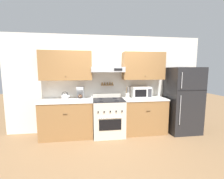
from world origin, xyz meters
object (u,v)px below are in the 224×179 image
stove_range (109,117)px  coffee_maker (80,93)px  tea_kettle (65,97)px  utensil_crock (127,95)px  microwave (141,92)px  refrigerator (182,100)px

stove_range → coffee_maker: coffee_maker is taller
tea_kettle → coffee_maker: coffee_maker is taller
stove_range → tea_kettle: (-1.07, 0.11, 0.54)m
tea_kettle → utensil_crock: utensil_crock is taller
tea_kettle → microwave: 1.95m
tea_kettle → microwave: size_ratio=0.42×
refrigerator → utensil_crock: refrigerator is taller
refrigerator → microwave: 1.13m
tea_kettle → microwave: (1.95, 0.02, 0.07)m
coffee_maker → utensil_crock: 1.21m
refrigerator → microwave: (-1.10, 0.17, 0.21)m
stove_range → utensil_crock: utensil_crock is taller
stove_range → refrigerator: size_ratio=0.59×
tea_kettle → utensil_crock: size_ratio=0.73×
tea_kettle → stove_range: bearing=-6.0°
utensil_crock → tea_kettle: bearing=-180.0°
tea_kettle → microwave: bearing=0.5°
tea_kettle → utensil_crock: 1.58m
utensil_crock → microwave: bearing=2.7°
refrigerator → tea_kettle: size_ratio=8.16×
tea_kettle → coffee_maker: bearing=5.1°
stove_range → coffee_maker: bearing=168.2°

